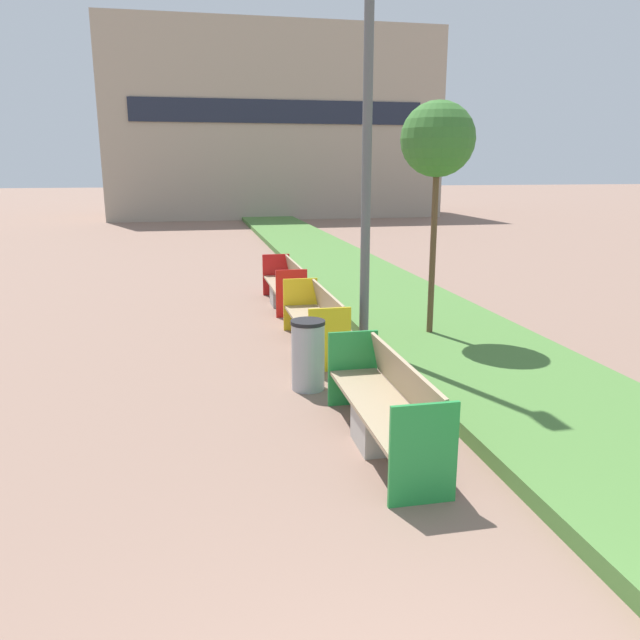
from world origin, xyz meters
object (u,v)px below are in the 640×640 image
(bench_green_frame, at_px, (385,412))
(bench_red_frame, at_px, (285,288))
(street_lamp_post, at_px, (368,102))
(litter_bin, at_px, (308,355))
(sapling_tree_near, at_px, (438,141))
(bench_yellow_frame, at_px, (316,325))

(bench_green_frame, bearing_deg, bench_red_frame, 90.02)
(bench_red_frame, height_order, street_lamp_post, street_lamp_post)
(bench_green_frame, bearing_deg, litter_bin, 104.42)
(bench_green_frame, relative_size, litter_bin, 2.62)
(sapling_tree_near, bearing_deg, street_lamp_post, -153.79)
(bench_yellow_frame, height_order, street_lamp_post, street_lamp_post)
(bench_yellow_frame, relative_size, litter_bin, 2.62)
(bench_green_frame, xyz_separation_m, sapling_tree_near, (1.94, 3.69, 2.89))
(bench_red_frame, bearing_deg, sapling_tree_near, -59.97)
(bench_yellow_frame, xyz_separation_m, bench_red_frame, (-0.00, 3.32, -0.01))
(bench_green_frame, distance_m, sapling_tree_near, 5.07)
(bench_red_frame, bearing_deg, bench_green_frame, -89.98)
(bench_green_frame, bearing_deg, bench_yellow_frame, 90.00)
(litter_bin, distance_m, street_lamp_post, 3.65)
(bench_red_frame, xyz_separation_m, street_lamp_post, (0.61, -4.02, 3.39))
(bench_red_frame, distance_m, sapling_tree_near, 4.85)
(bench_yellow_frame, xyz_separation_m, street_lamp_post, (0.61, -0.70, 3.38))
(litter_bin, xyz_separation_m, sapling_tree_near, (2.42, 1.82, 2.80))
(bench_yellow_frame, relative_size, street_lamp_post, 0.36)
(bench_green_frame, bearing_deg, sapling_tree_near, 62.23)
(street_lamp_post, xyz_separation_m, sapling_tree_near, (1.33, 0.66, -0.49))
(litter_bin, bearing_deg, bench_red_frame, 84.74)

